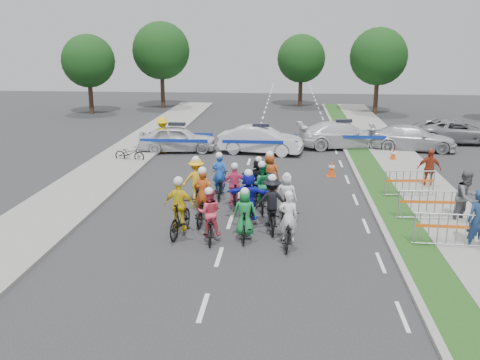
# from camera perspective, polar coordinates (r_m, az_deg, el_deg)

# --- Properties ---
(ground) EXTENTS (90.00, 90.00, 0.00)m
(ground) POSITION_cam_1_polar(r_m,az_deg,el_deg) (15.64, -2.24, -8.20)
(ground) COLOR #28282B
(ground) RESTS_ON ground
(curb_right) EXTENTS (0.20, 60.00, 0.12)m
(curb_right) POSITION_cam_1_polar(r_m,az_deg,el_deg) (20.45, 13.92, -2.75)
(curb_right) COLOR gray
(curb_right) RESTS_ON ground
(grass_strip) EXTENTS (1.20, 60.00, 0.11)m
(grass_strip) POSITION_cam_1_polar(r_m,az_deg,el_deg) (20.58, 15.85, -2.79)
(grass_strip) COLOR #184B18
(grass_strip) RESTS_ON ground
(sidewalk_right) EXTENTS (2.40, 60.00, 0.13)m
(sidewalk_right) POSITION_cam_1_polar(r_m,az_deg,el_deg) (20.99, 20.69, -2.82)
(sidewalk_right) COLOR gray
(sidewalk_right) RESTS_ON ground
(sidewalk_left) EXTENTS (3.00, 60.00, 0.13)m
(sidewalk_left) POSITION_cam_1_polar(r_m,az_deg,el_deg) (21.86, -17.69, -1.86)
(sidewalk_left) COLOR gray
(sidewalk_left) RESTS_ON ground
(rider_0) EXTENTS (0.73, 1.79, 1.79)m
(rider_0) POSITION_cam_1_polar(r_m,az_deg,el_deg) (16.25, 5.16, -5.08)
(rider_0) COLOR black
(rider_0) RESTS_ON ground
(rider_1) EXTENTS (0.73, 1.64, 1.72)m
(rider_1) POSITION_cam_1_polar(r_m,az_deg,el_deg) (16.68, 0.52, -4.18)
(rider_1) COLOR black
(rider_1) RESTS_ON ground
(rider_2) EXTENTS (0.80, 1.77, 1.75)m
(rider_2) POSITION_cam_1_polar(r_m,az_deg,el_deg) (16.66, -3.26, -4.30)
(rider_2) COLOR black
(rider_2) RESTS_ON ground
(rider_3) EXTENTS (1.04, 1.94, 1.98)m
(rider_3) POSITION_cam_1_polar(r_m,az_deg,el_deg) (17.08, -6.43, -3.52)
(rider_3) COLOR black
(rider_3) RESTS_ON ground
(rider_4) EXTENTS (1.10, 1.92, 1.92)m
(rider_4) POSITION_cam_1_polar(r_m,az_deg,el_deg) (17.50, 3.42, -3.03)
(rider_4) COLOR black
(rider_4) RESTS_ON ground
(rider_5) EXTENTS (1.55, 1.86, 1.93)m
(rider_5) POSITION_cam_1_polar(r_m,az_deg,el_deg) (18.03, 0.91, -2.23)
(rider_5) COLOR black
(rider_5) RESTS_ON ground
(rider_6) EXTENTS (0.82, 1.98, 1.98)m
(rider_6) POSITION_cam_1_polar(r_m,az_deg,el_deg) (18.25, -3.94, -2.56)
(rider_6) COLOR black
(rider_6) RESTS_ON ground
(rider_7) EXTENTS (0.77, 1.66, 1.69)m
(rider_7) POSITION_cam_1_polar(r_m,az_deg,el_deg) (18.60, 4.96, -2.20)
(rider_7) COLOR black
(rider_7) RESTS_ON ground
(rider_8) EXTENTS (0.82, 1.87, 1.86)m
(rider_8) POSITION_cam_1_polar(r_m,az_deg,el_deg) (19.51, 2.32, -1.23)
(rider_8) COLOR black
(rider_8) RESTS_ON ground
(rider_9) EXTENTS (0.94, 1.75, 1.78)m
(rider_9) POSITION_cam_1_polar(r_m,az_deg,el_deg) (19.55, -0.55, -1.19)
(rider_9) COLOR black
(rider_9) RESTS_ON ground
(rider_10) EXTENTS (1.16, 1.96, 1.91)m
(rider_10) POSITION_cam_1_polar(r_m,az_deg,el_deg) (20.08, -4.63, -0.65)
(rider_10) COLOR black
(rider_10) RESTS_ON ground
(rider_11) EXTENTS (1.47, 1.75, 1.78)m
(rider_11) POSITION_cam_1_polar(r_m,az_deg,el_deg) (20.54, 2.00, -0.20)
(rider_11) COLOR black
(rider_11) RESTS_ON ground
(rider_12) EXTENTS (0.72, 1.83, 1.83)m
(rider_12) POSITION_cam_1_polar(r_m,az_deg,el_deg) (21.08, -2.19, -0.21)
(rider_12) COLOR black
(rider_12) RESTS_ON ground
(rider_13) EXTENTS (0.87, 1.86, 1.89)m
(rider_13) POSITION_cam_1_polar(r_m,az_deg,el_deg) (21.00, 3.16, 0.08)
(rider_13) COLOR black
(rider_13) RESTS_ON ground
(police_car_0) EXTENTS (4.42, 2.23, 1.45)m
(police_car_0) POSITION_cam_1_polar(r_m,az_deg,el_deg) (29.51, -6.69, 4.40)
(police_car_0) COLOR silver
(police_car_0) RESTS_ON ground
(police_car_1) EXTENTS (4.65, 2.21, 1.47)m
(police_car_1) POSITION_cam_1_polar(r_m,az_deg,el_deg) (28.87, 2.22, 4.28)
(police_car_1) COLOR silver
(police_car_1) RESTS_ON ground
(police_car_2) EXTENTS (5.35, 2.83, 1.48)m
(police_car_2) POSITION_cam_1_polar(r_m,az_deg,el_deg) (30.83, 10.95, 4.73)
(police_car_2) COLOR silver
(police_car_2) RESTS_ON ground
(civilian_sedan) EXTENTS (4.88, 2.37, 1.37)m
(civilian_sedan) POSITION_cam_1_polar(r_m,az_deg,el_deg) (31.17, 17.90, 4.28)
(civilian_sedan) COLOR silver
(civilian_sedan) RESTS_ON ground
(civilian_suv) EXTENTS (5.15, 2.43, 1.42)m
(civilian_suv) POSITION_cam_1_polar(r_m,az_deg,el_deg) (34.21, 22.28, 4.84)
(civilian_suv) COLOR gray
(civilian_suv) RESTS_ON ground
(spectator_0) EXTENTS (0.71, 0.49, 1.86)m
(spectator_0) POSITION_cam_1_polar(r_m,az_deg,el_deg) (17.28, 24.13, -3.98)
(spectator_0) COLOR navy
(spectator_0) RESTS_ON ground
(spectator_1) EXTENTS (1.14, 1.10, 1.85)m
(spectator_1) POSITION_cam_1_polar(r_m,az_deg,el_deg) (19.59, 22.99, -1.68)
(spectator_1) COLOR #595A5E
(spectator_1) RESTS_ON ground
(spectator_2) EXTENTS (1.00, 0.45, 1.69)m
(spectator_2) POSITION_cam_1_polar(r_m,az_deg,el_deg) (23.48, 19.50, 1.12)
(spectator_2) COLOR #9C351C
(spectator_2) RESTS_ON ground
(marshal_hiviz) EXTENTS (1.29, 0.80, 1.93)m
(marshal_hiviz) POSITION_cam_1_polar(r_m,az_deg,el_deg) (29.28, -8.24, 4.74)
(marshal_hiviz) COLOR #E2BE0B
(marshal_hiviz) RESTS_ON ground
(barrier_0) EXTENTS (2.02, 0.57, 1.12)m
(barrier_0) POSITION_cam_1_polar(r_m,az_deg,el_deg) (17.13, 21.22, -5.14)
(barrier_0) COLOR #A5A8AD
(barrier_0) RESTS_ON ground
(barrier_1) EXTENTS (2.01, 0.54, 1.12)m
(barrier_1) POSITION_cam_1_polar(r_m,az_deg,el_deg) (19.34, 19.31, -2.66)
(barrier_1) COLOR #A5A8AD
(barrier_1) RESTS_ON ground
(barrier_2) EXTENTS (2.04, 0.71, 1.12)m
(barrier_2) POSITION_cam_1_polar(r_m,az_deg,el_deg) (21.91, 17.62, -0.46)
(barrier_2) COLOR #A5A8AD
(barrier_2) RESTS_ON ground
(cone_0) EXTENTS (0.40, 0.40, 0.70)m
(cone_0) POSITION_cam_1_polar(r_m,az_deg,el_deg) (24.54, 9.76, 1.16)
(cone_0) COLOR #F24C0C
(cone_0) RESTS_ON ground
(cone_1) EXTENTS (0.40, 0.40, 0.70)m
(cone_1) POSITION_cam_1_polar(r_m,az_deg,el_deg) (28.12, 16.02, 2.58)
(cone_1) COLOR #F24C0C
(cone_1) RESTS_ON ground
(parked_bike) EXTENTS (1.67, 0.82, 0.84)m
(parked_bike) POSITION_cam_1_polar(r_m,az_deg,el_deg) (27.62, -11.70, 2.80)
(parked_bike) COLOR black
(parked_bike) RESTS_ON ground
(tree_0) EXTENTS (4.20, 4.20, 6.30)m
(tree_0) POSITION_cam_1_polar(r_m,az_deg,el_deg) (45.16, -15.88, 12.10)
(tree_0) COLOR #382619
(tree_0) RESTS_ON ground
(tree_1) EXTENTS (4.55, 4.55, 6.82)m
(tree_1) POSITION_cam_1_polar(r_m,az_deg,el_deg) (44.83, 14.56, 12.62)
(tree_1) COLOR #382619
(tree_1) RESTS_ON ground
(tree_3) EXTENTS (4.90, 4.90, 7.35)m
(tree_3) POSITION_cam_1_polar(r_m,az_deg,el_deg) (47.51, -8.40, 13.48)
(tree_3) COLOR #382619
(tree_3) RESTS_ON ground
(tree_4) EXTENTS (4.20, 4.20, 6.30)m
(tree_4) POSITION_cam_1_polar(r_m,az_deg,el_deg) (48.29, 6.55, 12.74)
(tree_4) COLOR #382619
(tree_4) RESTS_ON ground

